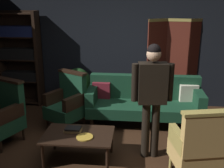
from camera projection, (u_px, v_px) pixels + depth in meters
ground_plane at (107, 163)px, 3.97m from camera, size 10.00×10.00×0.00m
back_wall at (120, 42)px, 5.88m from camera, size 7.20×0.10×2.80m
folding_screen at (176, 63)px, 5.78m from camera, size 1.27×0.39×1.90m
bookshelf at (20, 56)px, 5.93m from camera, size 0.90×0.32×2.05m
velvet_couch at (144, 100)px, 5.16m from camera, size 2.12×0.78×0.88m
coffee_table at (78, 137)px, 3.93m from camera, size 1.00×0.64×0.42m
armchair_gilt_accent at (198, 147)px, 3.45m from camera, size 0.69×0.68×1.04m
armchair_wing_left at (3, 114)px, 4.44m from camera, size 0.76×0.76×1.04m
armchair_wing_right at (67, 102)px, 4.92m from camera, size 0.79×0.79×1.04m
standing_figure at (152, 92)px, 3.85m from camera, size 0.59×0.26×1.70m
potted_plant at (78, 86)px, 5.73m from camera, size 0.61×0.61×0.91m
book_tan_leather at (73, 130)px, 3.99m from camera, size 0.25×0.16×0.04m
book_black_cloth at (73, 128)px, 3.98m from camera, size 0.23×0.16×0.03m
brass_tray at (85, 137)px, 3.82m from camera, size 0.24×0.24×0.02m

